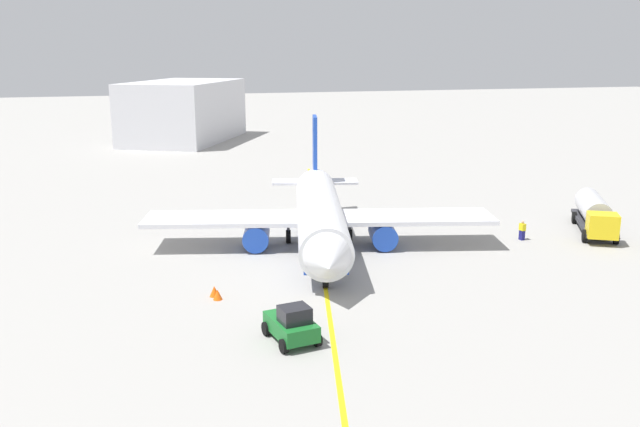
{
  "coord_description": "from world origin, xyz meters",
  "views": [
    {
      "loc": [
        51.08,
        -14.3,
        15.96
      ],
      "look_at": [
        0.0,
        0.0,
        3.0
      ],
      "focal_mm": 37.85,
      "sensor_mm": 36.0,
      "label": 1
    }
  ],
  "objects": [
    {
      "name": "fuel_tanker",
      "position": [
        1.47,
        25.06,
        1.73
      ],
      "size": [
        10.35,
        7.15,
        3.15
      ],
      "color": "#2D2D33",
      "rests_on": "ground"
    },
    {
      "name": "airplane",
      "position": [
        -0.47,
        0.11,
        2.66
      ],
      "size": [
        28.78,
        29.05,
        9.69
      ],
      "color": "white",
      "rests_on": "ground"
    },
    {
      "name": "safety_cone_nose",
      "position": [
        9.27,
        -9.55,
        0.34
      ],
      "size": [
        0.62,
        0.62,
        0.69
      ],
      "primitive_type": "cone",
      "color": "#F2590F",
      "rests_on": "ground"
    },
    {
      "name": "distant_hangar",
      "position": [
        -71.69,
        -5.06,
        5.23
      ],
      "size": [
        29.8,
        24.71,
        10.47
      ],
      "color": "silver",
      "rests_on": "ground"
    },
    {
      "name": "safety_cone_wingtip",
      "position": [
        8.62,
        -9.69,
        0.37
      ],
      "size": [
        0.66,
        0.66,
        0.73
      ],
      "primitive_type": "cone",
      "color": "#F2590F",
      "rests_on": "ground"
    },
    {
      "name": "pushback_tug",
      "position": [
        16.89,
        -6.36,
        1.01
      ],
      "size": [
        3.9,
        2.86,
        2.2
      ],
      "color": "#196B28",
      "rests_on": "ground"
    },
    {
      "name": "ground_plane",
      "position": [
        0.0,
        0.0,
        0.0
      ],
      "size": [
        400.0,
        400.0,
        0.0
      ],
      "primitive_type": "plane",
      "color": "#9E9B96"
    },
    {
      "name": "refueling_worker",
      "position": [
        2.06,
        17.45,
        0.82
      ],
      "size": [
        0.56,
        0.42,
        1.71
      ],
      "color": "navy",
      "rests_on": "ground"
    },
    {
      "name": "taxi_line_marking",
      "position": [
        0.0,
        0.0,
        0.01
      ],
      "size": [
        74.19,
        17.81,
        0.01
      ],
      "primitive_type": "cube",
      "rotation": [
        0.0,
        0.0,
        -0.23
      ],
      "color": "yellow",
      "rests_on": "ground"
    }
  ]
}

